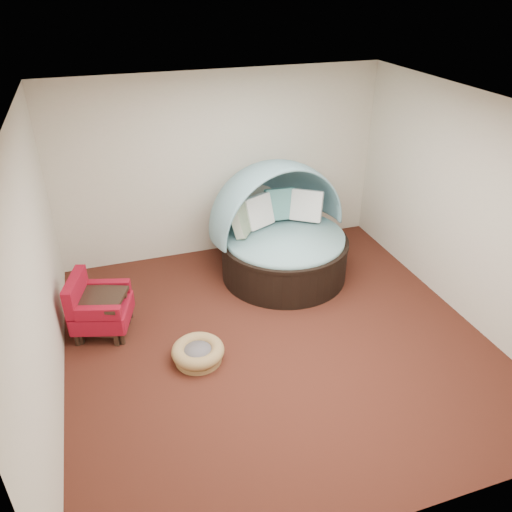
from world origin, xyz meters
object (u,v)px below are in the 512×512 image
object	(u,v)px
pet_basket	(198,352)
side_table	(102,310)
red_armchair	(97,307)
canopy_daybed	(281,225)

from	to	relation	value
pet_basket	side_table	distance (m)	1.34
pet_basket	red_armchair	xyz separation A→B (m)	(-1.05, 0.93, 0.25)
pet_basket	canopy_daybed	bearing A→B (deg)	44.22
pet_basket	side_table	xyz separation A→B (m)	(-1.00, 0.87, 0.24)
canopy_daybed	side_table	xyz separation A→B (m)	(-2.61, -0.70, -0.44)
pet_basket	red_armchair	world-z (taller)	red_armchair
red_armchair	side_table	bearing A→B (deg)	-35.96
canopy_daybed	pet_basket	xyz separation A→B (m)	(-1.61, -1.56, -0.67)
red_armchair	canopy_daybed	bearing A→B (deg)	29.54
canopy_daybed	pet_basket	world-z (taller)	canopy_daybed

